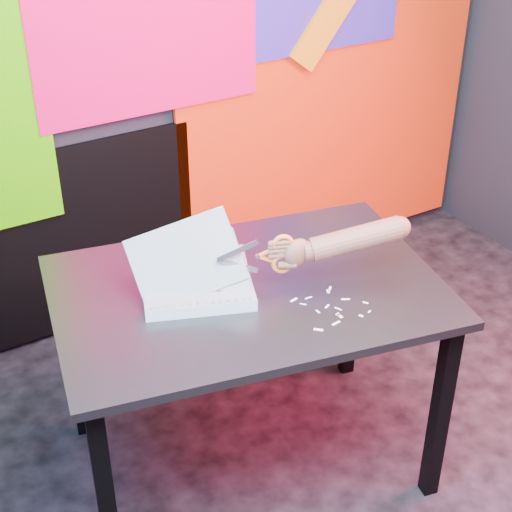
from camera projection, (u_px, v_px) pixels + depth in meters
room at (464, 126)px, 2.02m from camera, size 3.01×3.01×2.71m
backdrop at (219, 96)px, 3.32m from camera, size 2.88×0.05×2.08m
work_table at (247, 310)px, 2.51m from camera, size 1.34×1.03×0.75m
printout_stack at (197, 287)px, 2.41m from camera, size 0.40×0.35×0.26m
scissors at (277, 255)px, 2.39m from camera, size 0.23×0.09×0.14m
hand_forearm at (346, 241)px, 2.41m from camera, size 0.41×0.19×0.14m
paper_clippings at (330, 308)px, 2.36m from camera, size 0.22×0.19×0.00m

